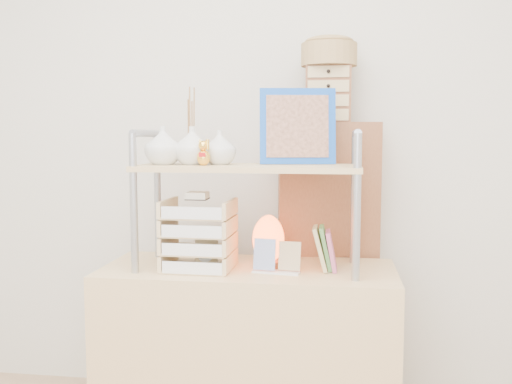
# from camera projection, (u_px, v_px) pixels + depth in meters

# --- Properties ---
(desk) EXTENTS (1.20, 0.50, 0.75)m
(desk) POSITION_uv_depth(u_px,v_px,m) (248.00, 356.00, 2.38)
(desk) COLOR tan
(desk) RESTS_ON ground
(cabinet) EXTENTS (0.48, 0.29, 1.35)m
(cabinet) POSITION_uv_depth(u_px,v_px,m) (326.00, 267.00, 2.67)
(cabinet) COLOR brown
(cabinet) RESTS_ON ground
(hutch) EXTENTS (0.90, 0.34, 0.74)m
(hutch) POSITION_uv_depth(u_px,v_px,m) (229.00, 160.00, 2.32)
(hutch) COLOR #999DA7
(hutch) RESTS_ON desk
(letter_tray) EXTENTS (0.26, 0.25, 0.32)m
(letter_tray) POSITION_uv_depth(u_px,v_px,m) (198.00, 239.00, 2.29)
(letter_tray) COLOR tan
(letter_tray) RESTS_ON desk
(salt_lamp) EXTENTS (0.14, 0.13, 0.22)m
(salt_lamp) POSITION_uv_depth(u_px,v_px,m) (268.00, 240.00, 2.35)
(salt_lamp) COLOR brown
(salt_lamp) RESTS_ON desk
(desk_clock) EXTENTS (0.10, 0.06, 0.13)m
(desk_clock) POSITION_uv_depth(u_px,v_px,m) (207.00, 254.00, 2.29)
(desk_clock) COLOR #D9B674
(desk_clock) RESTS_ON desk
(postcard_stand) EXTENTS (0.19, 0.08, 0.13)m
(postcard_stand) POSITION_uv_depth(u_px,v_px,m) (276.00, 263.00, 2.25)
(postcard_stand) COLOR white
(postcard_stand) RESTS_ON desk
(drawer_chest) EXTENTS (0.20, 0.16, 0.25)m
(drawer_chest) POSITION_uv_depth(u_px,v_px,m) (328.00, 94.00, 2.57)
(drawer_chest) COLOR brown
(drawer_chest) RESTS_ON cabinet
(woven_basket) EXTENTS (0.25, 0.25, 0.10)m
(woven_basket) POSITION_uv_depth(u_px,v_px,m) (329.00, 55.00, 2.55)
(woven_basket) COLOR olive
(woven_basket) RESTS_ON drawer_chest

